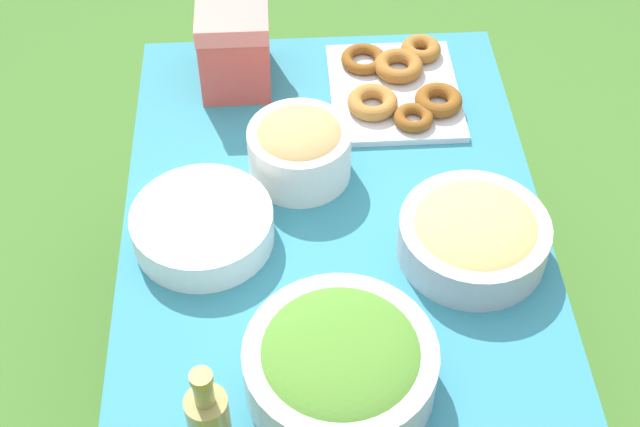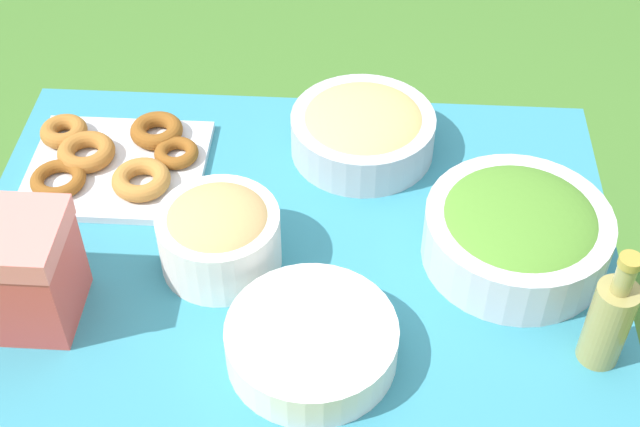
% 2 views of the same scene
% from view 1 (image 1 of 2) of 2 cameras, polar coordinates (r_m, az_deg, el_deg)
% --- Properties ---
extents(ground_plane, '(14.00, 14.00, 0.00)m').
position_cam_1_polar(ground_plane, '(2.37, 0.68, -11.15)').
color(ground_plane, '#477A2D').
extents(picnic_table, '(1.19, 0.85, 0.68)m').
position_cam_1_polar(picnic_table, '(1.89, 0.83, -1.97)').
color(picnic_table, teal).
rests_on(picnic_table, ground_plane).
extents(salad_bowl, '(0.33, 0.33, 0.12)m').
position_cam_1_polar(salad_bowl, '(1.52, 1.30, -9.57)').
color(salad_bowl, silver).
rests_on(salad_bowl, picnic_table).
extents(pasta_bowl, '(0.29, 0.29, 0.11)m').
position_cam_1_polar(pasta_bowl, '(1.73, 9.81, -1.34)').
color(pasta_bowl, '#B2B7BC').
rests_on(pasta_bowl, picnic_table).
extents(donut_platter, '(0.37, 0.31, 0.05)m').
position_cam_1_polar(donut_platter, '(2.09, 4.97, 8.15)').
color(donut_platter, silver).
rests_on(donut_platter, picnic_table).
extents(plate_stack, '(0.28, 0.28, 0.07)m').
position_cam_1_polar(plate_stack, '(1.76, -7.52, -0.83)').
color(plate_stack, white).
rests_on(plate_stack, picnic_table).
extents(olive_oil_bottle, '(0.07, 0.07, 0.24)m').
position_cam_1_polar(olive_oil_bottle, '(1.44, -7.08, -13.27)').
color(olive_oil_bottle, '#998E4C').
rests_on(olive_oil_bottle, picnic_table).
extents(bread_bowl, '(0.22, 0.22, 0.14)m').
position_cam_1_polar(bread_bowl, '(1.85, -1.32, 4.23)').
color(bread_bowl, white).
rests_on(bread_bowl, picnic_table).
extents(cooler_box, '(0.20, 0.16, 0.21)m').
position_cam_1_polar(cooler_box, '(2.08, -5.49, 10.82)').
color(cooler_box, '#E04C42').
rests_on(cooler_box, picnic_table).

